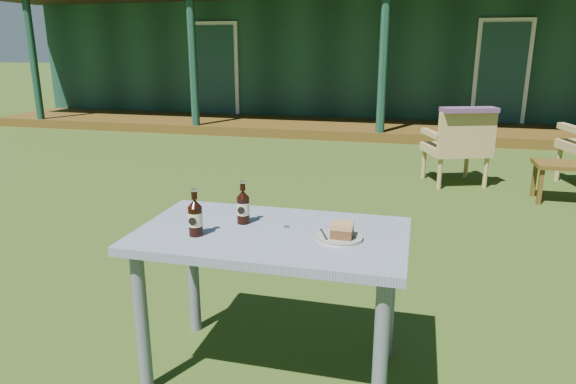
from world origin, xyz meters
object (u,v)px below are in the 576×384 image
(cafe_table, at_px, (272,252))
(side_table, at_px, (567,169))
(cola_bottle_near, at_px, (243,207))
(armchair_left, at_px, (459,144))
(cola_bottle_far, at_px, (195,217))
(cake_slice, at_px, (342,230))
(plate, at_px, (339,237))

(cafe_table, bearing_deg, side_table, 58.98)
(cola_bottle_near, distance_m, side_table, 4.05)
(armchair_left, bearing_deg, cola_bottle_far, -108.87)
(cake_slice, height_order, side_table, cake_slice)
(cola_bottle_far, bearing_deg, armchair_left, 71.13)
(cafe_table, distance_m, side_table, 4.01)
(cola_bottle_far, relative_size, side_table, 0.35)
(cake_slice, bearing_deg, cola_bottle_far, -170.93)
(cake_slice, bearing_deg, armchair_left, 79.25)
(cola_bottle_near, bearing_deg, cake_slice, -12.13)
(cafe_table, distance_m, cola_bottle_near, 0.25)
(cake_slice, xyz_separation_m, cola_bottle_far, (-0.62, -0.10, 0.04))
(cafe_table, relative_size, plate, 5.88)
(cafe_table, xyz_separation_m, cola_bottle_near, (-0.16, 0.08, 0.18))
(plate, relative_size, cola_bottle_near, 1.01)
(cafe_table, bearing_deg, cola_bottle_far, -157.45)
(cola_bottle_far, bearing_deg, cake_slice, 9.07)
(plate, distance_m, cake_slice, 0.04)
(plate, bearing_deg, side_table, 62.99)
(cola_bottle_near, xyz_separation_m, cola_bottle_far, (-0.15, -0.20, 0.00))
(armchair_left, bearing_deg, plate, -100.97)
(cola_bottle_far, bearing_deg, cola_bottle_near, 53.75)
(side_table, bearing_deg, armchair_left, 156.76)
(armchair_left, relative_size, side_table, 1.40)
(cola_bottle_near, relative_size, side_table, 0.34)
(cafe_table, relative_size, cola_bottle_near, 5.92)
(side_table, bearing_deg, cola_bottle_near, -123.49)
(plate, distance_m, cola_bottle_far, 0.63)
(cafe_table, bearing_deg, cola_bottle_near, 154.36)
(cola_bottle_near, relative_size, armchair_left, 0.24)
(cake_slice, bearing_deg, plate, 139.44)
(plate, bearing_deg, cafe_table, 177.04)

